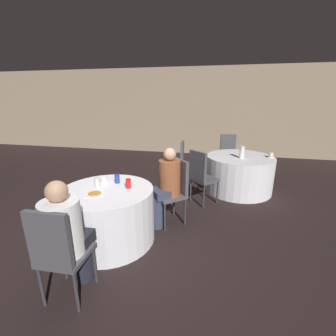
% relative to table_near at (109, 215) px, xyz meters
% --- Properties ---
extents(ground_plane, '(16.00, 16.00, 0.00)m').
position_rel_table_near_xyz_m(ground_plane, '(0.15, 0.12, -0.36)').
color(ground_plane, black).
extents(wall_back, '(16.00, 0.06, 2.80)m').
position_rel_table_near_xyz_m(wall_back, '(0.15, 5.25, 1.04)').
color(wall_back, gray).
rests_on(wall_back, ground_plane).
extents(table_near, '(1.19, 1.19, 0.72)m').
position_rel_table_near_xyz_m(table_near, '(0.00, 0.00, 0.00)').
color(table_near, silver).
rests_on(table_near, ground_plane).
extents(table_far, '(1.33, 1.33, 0.72)m').
position_rel_table_near_xyz_m(table_far, '(1.82, 2.14, 0.00)').
color(table_far, silver).
rests_on(table_far, ground_plane).
extents(chair_near_northeast, '(0.56, 0.56, 0.98)m').
position_rel_table_near_xyz_m(chair_near_northeast, '(0.77, 0.65, 0.22)').
color(chair_near_northeast, '#47474C').
rests_on(chair_near_northeast, ground_plane).
extents(chair_near_south, '(0.41, 0.42, 0.98)m').
position_rel_table_near_xyz_m(chair_near_south, '(0.04, -1.01, 0.22)').
color(chair_near_south, '#47474C').
rests_on(chair_near_south, ground_plane).
extents(chair_far_southwest, '(0.56, 0.56, 0.98)m').
position_rel_table_near_xyz_m(chair_far_southwest, '(1.10, 1.33, 0.22)').
color(chair_far_southwest, '#47474C').
rests_on(chair_far_southwest, ground_plane).
extents(chair_far_west, '(0.43, 0.43, 0.98)m').
position_rel_table_near_xyz_m(chair_far_west, '(0.74, 2.06, 0.22)').
color(chair_far_west, '#47474C').
rests_on(chair_far_west, ground_plane).
extents(chair_far_north, '(0.46, 0.47, 0.98)m').
position_rel_table_near_xyz_m(chair_far_north, '(1.63, 3.21, 0.22)').
color(chair_far_north, '#47474C').
rests_on(chair_far_north, ground_plane).
extents(person_white_shirt, '(0.34, 0.51, 1.17)m').
position_rel_table_near_xyz_m(person_white_shirt, '(0.03, -0.84, 0.24)').
color(person_white_shirt, black).
rests_on(person_white_shirt, ground_plane).
extents(person_floral_shirt, '(0.46, 0.44, 1.17)m').
position_rel_table_near_xyz_m(person_floral_shirt, '(0.64, 0.54, 0.22)').
color(person_floral_shirt, '#33384C').
rests_on(person_floral_shirt, ground_plane).
extents(pizza_plate_near, '(0.25, 0.25, 0.02)m').
position_rel_table_near_xyz_m(pizza_plate_near, '(-0.07, -0.17, 0.37)').
color(pizza_plate_near, white).
rests_on(pizza_plate_near, table_near).
extents(soda_can_silver, '(0.07, 0.07, 0.12)m').
position_rel_table_near_xyz_m(soda_can_silver, '(-0.16, 0.06, 0.42)').
color(soda_can_silver, silver).
rests_on(soda_can_silver, table_near).
extents(soda_can_blue, '(0.07, 0.07, 0.12)m').
position_rel_table_near_xyz_m(soda_can_blue, '(0.04, 0.24, 0.42)').
color(soda_can_blue, '#1E38A5').
rests_on(soda_can_blue, table_near).
extents(soda_can_red, '(0.07, 0.07, 0.12)m').
position_rel_table_near_xyz_m(soda_can_red, '(0.26, 0.11, 0.42)').
color(soda_can_red, red).
rests_on(soda_can_red, table_near).
extents(cup_near, '(0.08, 0.08, 0.09)m').
position_rel_table_near_xyz_m(cup_near, '(-0.15, 0.22, 0.41)').
color(cup_near, white).
rests_on(cup_near, table_near).
extents(bottle_far, '(0.09, 0.09, 0.24)m').
position_rel_table_near_xyz_m(bottle_far, '(1.82, 1.99, 0.48)').
color(bottle_far, white).
rests_on(bottle_far, table_far).
extents(cup_far, '(0.09, 0.09, 0.10)m').
position_rel_table_near_xyz_m(cup_far, '(2.39, 2.16, 0.41)').
color(cup_far, silver).
rests_on(cup_far, table_far).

